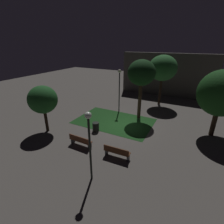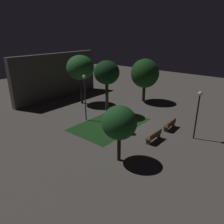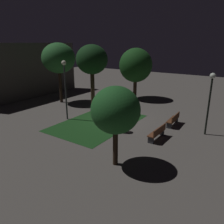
% 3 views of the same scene
% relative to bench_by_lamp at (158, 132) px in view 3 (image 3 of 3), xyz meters
% --- Properties ---
extents(ground_plane, '(60.00, 60.00, 0.00)m').
position_rel_bench_by_lamp_xyz_m(ground_plane, '(1.52, 4.63, -0.48)').
color(ground_plane, '#56514C').
extents(grass_lawn, '(7.45, 4.84, 0.01)m').
position_rel_bench_by_lamp_xyz_m(grass_lawn, '(0.29, 5.03, -0.48)').
color(grass_lawn, '#194219').
rests_on(grass_lawn, ground).
extents(bench_by_lamp, '(1.81, 0.52, 0.88)m').
position_rel_bench_by_lamp_xyz_m(bench_by_lamp, '(0.00, 0.00, 0.00)').
color(bench_by_lamp, brown).
rests_on(bench_by_lamp, ground).
extents(bench_corner, '(1.82, 0.55, 0.88)m').
position_rel_bench_by_lamp_xyz_m(bench_corner, '(3.04, 0.00, 0.00)').
color(bench_corner, '#512D19').
rests_on(bench_corner, ground).
extents(tree_back_left, '(2.65, 2.65, 5.85)m').
position_rel_bench_by_lamp_xyz_m(tree_back_left, '(2.17, 7.02, 4.07)').
color(tree_back_left, '#38281C').
rests_on(tree_back_left, ground).
extents(tree_left_canopy, '(3.52, 3.52, 5.45)m').
position_rel_bench_by_lamp_xyz_m(tree_left_canopy, '(8.80, 6.44, 3.15)').
color(tree_left_canopy, '#38281C').
rests_on(tree_left_canopy, ground).
extents(tree_tall_center, '(2.38, 2.38, 4.06)m').
position_rel_bench_by_lamp_xyz_m(tree_tall_center, '(-4.05, 0.57, 2.40)').
color(tree_tall_center, '#2D2116').
rests_on(tree_tall_center, ground).
extents(tree_lawn_side, '(3.30, 3.30, 5.98)m').
position_rel_bench_by_lamp_xyz_m(tree_lawn_side, '(3.10, 12.02, 3.99)').
color(tree_lawn_side, '#2D2116').
rests_on(tree_lawn_side, ground).
extents(lamp_post_plaza_west, '(0.36, 0.36, 4.16)m').
position_rel_bench_by_lamp_xyz_m(lamp_post_plaza_west, '(2.59, -2.36, 2.38)').
color(lamp_post_plaza_west, black).
rests_on(lamp_post_plaza_west, ground).
extents(lamp_post_plaza_east, '(0.36, 0.36, 4.68)m').
position_rel_bench_by_lamp_xyz_m(lamp_post_plaza_east, '(-0.41, 7.66, 2.69)').
color(lamp_post_plaza_east, '#333338').
rests_on(lamp_post_plaza_east, ground).
extents(trash_bin, '(0.57, 0.57, 0.82)m').
position_rel_bench_by_lamp_xyz_m(trash_bin, '(-0.22, 2.49, -0.07)').
color(trash_bin, black).
rests_on(trash_bin, ground).
extents(building_wall_backdrop, '(12.94, 0.80, 5.94)m').
position_rel_bench_by_lamp_xyz_m(building_wall_backdrop, '(2.85, 16.42, 2.49)').
color(building_wall_backdrop, '#4C4742').
rests_on(building_wall_backdrop, ground).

